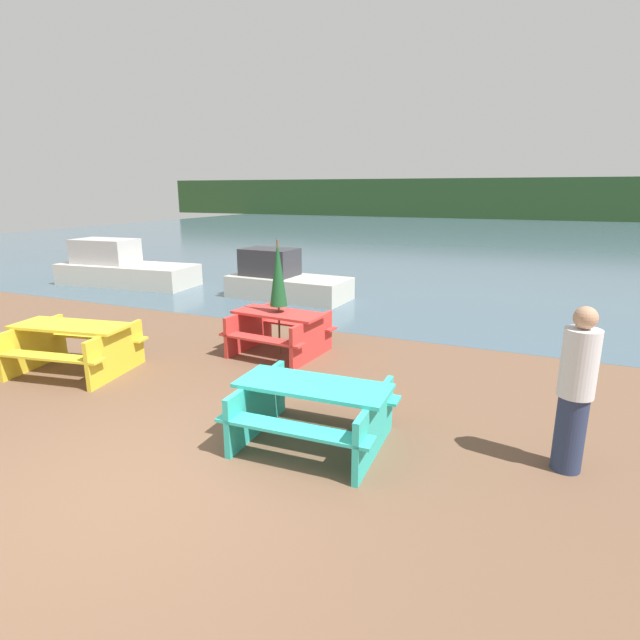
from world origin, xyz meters
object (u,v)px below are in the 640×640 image
picnic_table_yellow (73,343)px  person (576,391)px  picnic_table_red (279,329)px  picnic_table_teal (313,407)px  boat (284,280)px  boat_second (122,268)px  umbrella_darkgreen (278,274)px

picnic_table_yellow → person: person is taller
picnic_table_red → picnic_table_yellow: bearing=-140.4°
picnic_table_teal → boat: (-4.08, 7.04, 0.03)m
person → boat_second: bearing=153.1°
picnic_table_yellow → picnic_table_red: (2.58, 2.14, -0.02)m
umbrella_darkgreen → person: (4.57, -2.18, -0.56)m
boat → person: 9.37m
picnic_table_red → person: 5.09m
boat_second → person: (12.24, -6.22, 0.38)m
picnic_table_teal → person: size_ratio=1.01×
picnic_table_red → boat_second: boat_second is taller
picnic_table_teal → umbrella_darkgreen: 3.48m
picnic_table_yellow → boat_second: size_ratio=0.46×
picnic_table_teal → picnic_table_red: 3.34m
picnic_table_red → umbrella_darkgreen: bearing=180.0°
picnic_table_teal → boat: boat is taller
boat → person: size_ratio=1.90×
picnic_table_yellow → boat_second: boat_second is taller
picnic_table_yellow → boat: (0.41, 6.44, -0.00)m
picnic_table_teal → umbrella_darkgreen: umbrella_darkgreen is taller
boat_second → picnic_table_teal: bearing=-40.3°
umbrella_darkgreen → boat_second: bearing=152.2°
picnic_table_yellow → person: bearing=-0.3°
umbrella_darkgreen → boat_second: 8.71m
picnic_table_teal → picnic_table_yellow: 4.53m
boat → boat_second: (-5.49, -0.26, 0.03)m
picnic_table_yellow → umbrella_darkgreen: (2.58, 2.14, 0.97)m
picnic_table_red → boat: size_ratio=0.52×
umbrella_darkgreen → boat: size_ratio=0.61×
picnic_table_teal → boat: 8.14m
picnic_table_teal → picnic_table_yellow: (-4.49, 0.60, 0.03)m
picnic_table_teal → person: (2.67, 0.56, 0.44)m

